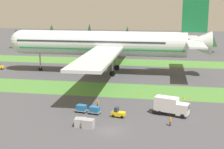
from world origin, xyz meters
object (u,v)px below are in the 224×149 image
object	(u,v)px
ground_crew_marshaller	(97,104)
uld_container_1	(80,122)
cargo_dolly_second	(81,108)
uld_container_0	(88,124)
baggage_tug	(118,113)
pushback_tractor	(0,67)
taxiway_marker_0	(190,99)
taxiway_marker_2	(184,98)
airliner	(106,43)
catering_truck	(171,106)
taxiway_marker_1	(139,94)
cargo_dolly_lead	(95,110)
ground_crew_loader	(170,121)

from	to	relation	value
ground_crew_marshaller	uld_container_1	bearing A→B (deg)	142.57
cargo_dolly_second	uld_container_0	world-z (taller)	uld_container_0
baggage_tug	pushback_tractor	distance (m)	59.76
ground_crew_marshaller	uld_container_0	size ratio (longest dim) A/B	0.87
taxiway_marker_0	taxiway_marker_2	distance (m)	1.58
baggage_tug	pushback_tractor	xyz separation A→B (m)	(-45.69, 38.52, 0.00)
baggage_tug	uld_container_0	size ratio (longest dim) A/B	1.40
uld_container_1	baggage_tug	bearing A→B (deg)	44.58
airliner	taxiway_marker_0	xyz separation A→B (m)	(24.31, -25.23, -9.09)
pushback_tractor	catering_truck	bearing A→B (deg)	56.49
taxiway_marker_1	airliner	bearing A→B (deg)	118.70
uld_container_0	uld_container_1	distance (m)	1.68
baggage_tug	cargo_dolly_lead	world-z (taller)	baggage_tug
uld_container_0	taxiway_marker_0	world-z (taller)	uld_container_0
airliner	baggage_tug	bearing A→B (deg)	-166.76
cargo_dolly_second	uld_container_1	distance (m)	7.62
catering_truck	ground_crew_loader	size ratio (longest dim) A/B	4.21
cargo_dolly_lead	cargo_dolly_second	bearing A→B (deg)	-90.00
taxiway_marker_0	taxiway_marker_1	size ratio (longest dim) A/B	0.98
pushback_tractor	taxiway_marker_1	world-z (taller)	pushback_tractor
cargo_dolly_second	taxiway_marker_0	world-z (taller)	cargo_dolly_second
uld_container_1	taxiway_marker_1	distance (m)	23.96
cargo_dolly_second	catering_truck	distance (m)	17.91
airliner	pushback_tractor	size ratio (longest dim) A/B	29.40
cargo_dolly_lead	ground_crew_marshaller	xyz separation A→B (m)	(-0.23, 3.80, 0.03)
cargo_dolly_lead	taxiway_marker_0	size ratio (longest dim) A/B	5.37
uld_container_1	taxiway_marker_1	size ratio (longest dim) A/B	4.31
cargo_dolly_lead	pushback_tractor	bearing A→B (deg)	-121.81
airliner	taxiway_marker_1	size ratio (longest dim) A/B	166.06
baggage_tug	pushback_tractor	size ratio (longest dim) A/B	1.07
ground_crew_loader	taxiway_marker_0	world-z (taller)	ground_crew_loader
baggage_tug	ground_crew_marshaller	xyz separation A→B (m)	(-5.17, 4.75, 0.13)
taxiway_marker_1	baggage_tug	bearing A→B (deg)	-98.63
catering_truck	taxiway_marker_1	bearing A→B (deg)	-134.29
cargo_dolly_second	taxiway_marker_2	size ratio (longest dim) A/B	3.98
baggage_tug	uld_container_1	distance (m)	8.42
uld_container_0	taxiway_marker_1	bearing A→B (deg)	73.23
cargo_dolly_lead	uld_container_1	distance (m)	6.94
airliner	baggage_tug	xyz separation A→B (m)	(9.88, -39.11, -8.51)
cargo_dolly_lead	ground_crew_loader	size ratio (longest dim) A/B	1.40
pushback_tractor	taxiway_marker_2	size ratio (longest dim) A/B	4.27
uld_container_1	cargo_dolly_lead	bearing A→B (deg)	81.20
pushback_tractor	taxiway_marker_0	size ratio (longest dim) A/B	5.76
ground_crew_marshaller	taxiway_marker_0	xyz separation A→B (m)	(19.60, 9.13, -0.72)
catering_truck	uld_container_1	bearing A→B (deg)	-44.48
baggage_tug	cargo_dolly_second	world-z (taller)	baggage_tug
catering_truck	taxiway_marker_1	distance (m)	15.61
pushback_tractor	uld_container_1	distance (m)	59.57
pushback_tractor	taxiway_marker_2	xyz separation A→B (m)	(58.74, -23.88, -0.51)
catering_truck	ground_crew_loader	xyz separation A→B (m)	(-0.04, -5.87, -1.01)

